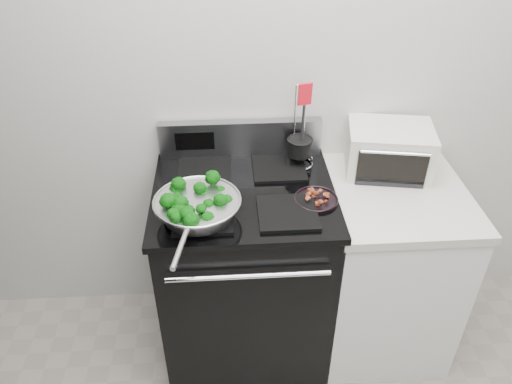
{
  "coord_description": "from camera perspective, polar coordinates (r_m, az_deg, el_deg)",
  "views": [
    {
      "loc": [
        -0.36,
        -0.35,
        2.19
      ],
      "look_at": [
        -0.25,
        1.36,
        0.98
      ],
      "focal_mm": 35.0,
      "sensor_mm": 36.0,
      "label": 1
    }
  ],
  "objects": [
    {
      "name": "toaster_oven",
      "position": [
        2.37,
        14.93,
        4.71
      ],
      "size": [
        0.42,
        0.35,
        0.22
      ],
      "rotation": [
        0.0,
        0.0,
        -0.17
      ],
      "color": "silver",
      "rests_on": "counter"
    },
    {
      "name": "broccoli_pile",
      "position": [
        1.97,
        -6.73,
        -1.18
      ],
      "size": [
        0.28,
        0.28,
        0.1
      ],
      "primitive_type": null,
      "color": "black",
      "rests_on": "skillet"
    },
    {
      "name": "gas_range",
      "position": [
        2.45,
        -1.27,
        -8.76
      ],
      "size": [
        0.79,
        0.69,
        1.13
      ],
      "color": "black",
      "rests_on": "floor"
    },
    {
      "name": "utensil_holder",
      "position": [
        2.3,
        4.99,
        4.67
      ],
      "size": [
        0.13,
        0.13,
        0.41
      ],
      "rotation": [
        0.0,
        0.0,
        0.21
      ],
      "color": "silver",
      "rests_on": "gas_range"
    },
    {
      "name": "bacon_plate",
      "position": [
        2.1,
        6.88,
        -0.61
      ],
      "size": [
        0.19,
        0.19,
        0.04
      ],
      "rotation": [
        0.0,
        0.0,
        0.27
      ],
      "color": "black",
      "rests_on": "gas_range"
    },
    {
      "name": "back_wall",
      "position": [
        2.29,
        5.78,
        13.57
      ],
      "size": [
        4.0,
        0.02,
        2.7
      ],
      "primitive_type": "cube",
      "color": "#BBB9B1",
      "rests_on": "ground"
    },
    {
      "name": "counter",
      "position": [
        2.57,
        14.33,
        -8.28
      ],
      "size": [
        0.62,
        0.68,
        0.92
      ],
      "color": "white",
      "rests_on": "floor"
    },
    {
      "name": "skillet",
      "position": [
        1.98,
        -6.7,
        -1.68
      ],
      "size": [
        0.35,
        0.55,
        0.07
      ],
      "rotation": [
        0.0,
        0.0,
        -0.18
      ],
      "color": "silver",
      "rests_on": "gas_range"
    }
  ]
}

